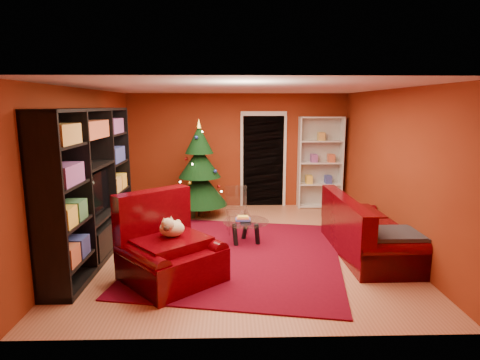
{
  "coord_description": "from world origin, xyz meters",
  "views": [
    {
      "loc": [
        -0.18,
        -6.47,
        2.33
      ],
      "look_at": [
        0.0,
        0.4,
        1.05
      ],
      "focal_mm": 30.0,
      "sensor_mm": 36.0,
      "label": 1
    }
  ],
  "objects_px": {
    "white_bookshelf": "(320,163)",
    "armchair": "(171,247)",
    "media_unit": "(90,186)",
    "gift_box_teal": "(150,212)",
    "christmas_tree": "(200,170)",
    "gift_box_green": "(189,211)",
    "dog": "(172,229)",
    "acrylic_chair": "(237,213)",
    "coffee_table": "(246,232)",
    "rug": "(241,255)",
    "sofa": "(369,225)",
    "gift_box_red": "(204,206)"
  },
  "relations": [
    {
      "from": "christmas_tree",
      "to": "white_bookshelf",
      "type": "distance_m",
      "value": 2.8
    },
    {
      "from": "gift_box_red",
      "to": "armchair",
      "type": "bearing_deg",
      "value": -93.36
    },
    {
      "from": "gift_box_teal",
      "to": "gift_box_green",
      "type": "relative_size",
      "value": 1.25
    },
    {
      "from": "armchair",
      "to": "sofa",
      "type": "relative_size",
      "value": 0.56
    },
    {
      "from": "gift_box_teal",
      "to": "white_bookshelf",
      "type": "height_order",
      "value": "white_bookshelf"
    },
    {
      "from": "media_unit",
      "to": "gift_box_green",
      "type": "xyz_separation_m",
      "value": [
        1.23,
        2.32,
        -1.02
      ]
    },
    {
      "from": "gift_box_red",
      "to": "coffee_table",
      "type": "xyz_separation_m",
      "value": [
        0.84,
        -2.13,
        0.09
      ]
    },
    {
      "from": "gift_box_green",
      "to": "white_bookshelf",
      "type": "relative_size",
      "value": 0.12
    },
    {
      "from": "media_unit",
      "to": "white_bookshelf",
      "type": "xyz_separation_m",
      "value": [
        4.17,
        3.08,
        -0.11
      ]
    },
    {
      "from": "media_unit",
      "to": "christmas_tree",
      "type": "distance_m",
      "value": 2.78
    },
    {
      "from": "gift_box_red",
      "to": "acrylic_chair",
      "type": "bearing_deg",
      "value": -65.84
    },
    {
      "from": "gift_box_red",
      "to": "rug",
      "type": "bearing_deg",
      "value": -74.49
    },
    {
      "from": "armchair",
      "to": "sofa",
      "type": "bearing_deg",
      "value": -23.8
    },
    {
      "from": "white_bookshelf",
      "to": "armchair",
      "type": "relative_size",
      "value": 1.75
    },
    {
      "from": "rug",
      "to": "armchair",
      "type": "height_order",
      "value": "armchair"
    },
    {
      "from": "gift_box_red",
      "to": "acrylic_chair",
      "type": "xyz_separation_m",
      "value": [
        0.71,
        -1.57,
        0.27
      ]
    },
    {
      "from": "gift_box_green",
      "to": "dog",
      "type": "distance_m",
      "value": 3.16
    },
    {
      "from": "acrylic_chair",
      "to": "dog",
      "type": "bearing_deg",
      "value": -121.53
    },
    {
      "from": "white_bookshelf",
      "to": "dog",
      "type": "bearing_deg",
      "value": -125.96
    },
    {
      "from": "christmas_tree",
      "to": "gift_box_red",
      "type": "xyz_separation_m",
      "value": [
        0.06,
        0.36,
        -0.89
      ]
    },
    {
      "from": "white_bookshelf",
      "to": "dog",
      "type": "relative_size",
      "value": 5.35
    },
    {
      "from": "media_unit",
      "to": "white_bookshelf",
      "type": "relative_size",
      "value": 1.4
    },
    {
      "from": "gift_box_teal",
      "to": "sofa",
      "type": "xyz_separation_m",
      "value": [
        3.84,
        -2.02,
        0.31
      ]
    },
    {
      "from": "white_bookshelf",
      "to": "acrylic_chair",
      "type": "xyz_separation_m",
      "value": [
        -1.94,
        -1.93,
        -0.65
      ]
    },
    {
      "from": "rug",
      "to": "gift_box_teal",
      "type": "distance_m",
      "value": 2.75
    },
    {
      "from": "gift_box_red",
      "to": "armchair",
      "type": "relative_size",
      "value": 0.19
    },
    {
      "from": "media_unit",
      "to": "armchair",
      "type": "height_order",
      "value": "media_unit"
    },
    {
      "from": "gift_box_green",
      "to": "gift_box_red",
      "type": "xyz_separation_m",
      "value": [
        0.3,
        0.41,
        -0.01
      ]
    },
    {
      "from": "rug",
      "to": "white_bookshelf",
      "type": "bearing_deg",
      "value": 58.03
    },
    {
      "from": "gift_box_green",
      "to": "coffee_table",
      "type": "relative_size",
      "value": 0.32
    },
    {
      "from": "christmas_tree",
      "to": "acrylic_chair",
      "type": "distance_m",
      "value": 1.56
    },
    {
      "from": "gift_box_red",
      "to": "christmas_tree",
      "type": "bearing_deg",
      "value": -99.57
    },
    {
      "from": "media_unit",
      "to": "acrylic_chair",
      "type": "xyz_separation_m",
      "value": [
        2.23,
        1.15,
        -0.75
      ]
    },
    {
      "from": "media_unit",
      "to": "white_bookshelf",
      "type": "distance_m",
      "value": 5.19
    },
    {
      "from": "christmas_tree",
      "to": "white_bookshelf",
      "type": "bearing_deg",
      "value": 14.96
    },
    {
      "from": "rug",
      "to": "gift_box_green",
      "type": "height_order",
      "value": "gift_box_green"
    },
    {
      "from": "gift_box_green",
      "to": "gift_box_red",
      "type": "bearing_deg",
      "value": 53.56
    },
    {
      "from": "gift_box_green",
      "to": "dog",
      "type": "relative_size",
      "value": 0.63
    },
    {
      "from": "dog",
      "to": "acrylic_chair",
      "type": "distance_m",
      "value": 2.17
    },
    {
      "from": "media_unit",
      "to": "gift_box_teal",
      "type": "xyz_separation_m",
      "value": [
        0.45,
        2.1,
        -0.99
      ]
    },
    {
      "from": "rug",
      "to": "dog",
      "type": "distance_m",
      "value": 1.44
    },
    {
      "from": "christmas_tree",
      "to": "gift_box_green",
      "type": "relative_size",
      "value": 8.29
    },
    {
      "from": "coffee_table",
      "to": "armchair",
      "type": "bearing_deg",
      "value": -125.83
    },
    {
      "from": "sofa",
      "to": "coffee_table",
      "type": "distance_m",
      "value": 2.01
    },
    {
      "from": "sofa",
      "to": "coffee_table",
      "type": "height_order",
      "value": "sofa"
    },
    {
      "from": "armchair",
      "to": "coffee_table",
      "type": "relative_size",
      "value": 1.56
    },
    {
      "from": "gift_box_teal",
      "to": "armchair",
      "type": "xyz_separation_m",
      "value": [
        0.86,
        -2.96,
        0.32
      ]
    },
    {
      "from": "gift_box_teal",
      "to": "gift_box_red",
      "type": "relative_size",
      "value": 1.35
    },
    {
      "from": "gift_box_teal",
      "to": "gift_box_green",
      "type": "distance_m",
      "value": 0.8
    },
    {
      "from": "rug",
      "to": "sofa",
      "type": "xyz_separation_m",
      "value": [
        2.02,
        0.04,
        0.46
      ]
    }
  ]
}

